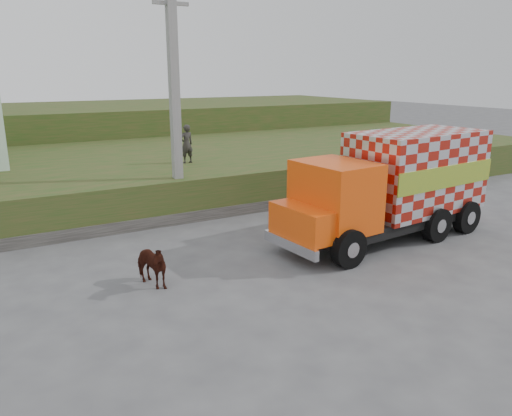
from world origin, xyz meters
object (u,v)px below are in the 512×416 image
cargo_truck (394,185)px  cow (149,265)px  pedestrian (187,144)px  utility_pole (175,103)px

cargo_truck → cow: (-7.88, 0.07, -1.14)m
cow → pedestrian: (4.14, 7.74, 1.72)m
cow → pedestrian: size_ratio=0.84×
pedestrian → cow: bearing=53.2°
utility_pole → cargo_truck: size_ratio=1.06×
cow → utility_pole: bearing=44.2°
cow → pedestrian: 8.95m
cow → pedestrian: bearing=44.3°
utility_pole → cargo_truck: utility_pole is taller
cow → pedestrian: pedestrian is taller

